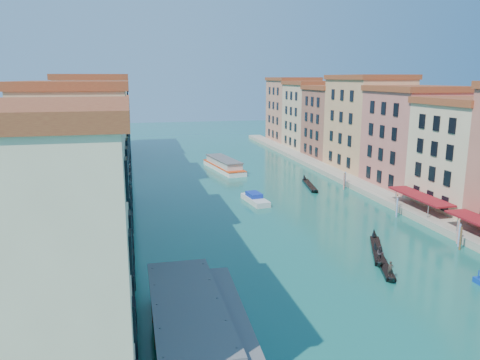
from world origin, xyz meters
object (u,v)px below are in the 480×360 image
at_px(vaporetto_far, 224,165).
at_px(vaporetto_stop, 188,327).
at_px(vaporetto_near, 217,334).
at_px(gondola_fore, 383,263).
at_px(gondola_right, 377,249).

bearing_deg(vaporetto_far, vaporetto_stop, -112.11).
xyz_separation_m(vaporetto_stop, vaporetto_near, (2.00, -1.41, -0.05)).
distance_m(vaporetto_far, gondola_fore, 58.55).
height_order(vaporetto_near, gondola_right, vaporetto_near).
height_order(vaporetto_stop, vaporetto_near, vaporetto_stop).
distance_m(vaporetto_near, vaporetto_far, 71.63).
height_order(gondola_fore, gondola_right, gondola_right).
distance_m(vaporetto_near, gondola_fore, 24.08).
bearing_deg(gondola_fore, gondola_right, 88.81).
xyz_separation_m(vaporetto_stop, gondola_right, (24.27, 14.38, -0.99)).
bearing_deg(gondola_fore, vaporetto_near, -131.33).
bearing_deg(vaporetto_stop, vaporetto_far, 76.54).
distance_m(vaporetto_far, gondola_right, 54.93).
bearing_deg(vaporetto_stop, gondola_right, 30.64).
bearing_deg(gondola_fore, vaporetto_far, 115.16).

